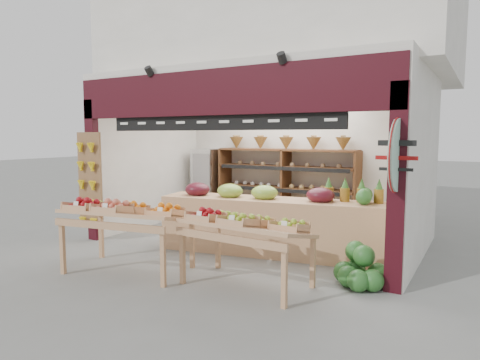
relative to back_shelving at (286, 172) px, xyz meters
name	(u,v)px	position (x,y,z in m)	size (l,w,h in m)	color
ground	(246,246)	(0.10, -1.94, -1.20)	(60.00, 60.00, 0.00)	slate
shop_structure	(285,41)	(0.10, -0.32, 2.72)	(6.36, 5.12, 5.40)	white
banana_board	(89,182)	(-2.63, -3.11, -0.09)	(0.60, 0.15, 1.80)	brown
gift_sign	(397,155)	(2.85, -3.08, 0.55)	(0.04, 0.93, 0.92)	#B1DFC2
back_shelving	(286,172)	(0.00, 0.00, 0.00)	(3.19, 0.52, 1.96)	brown
refrigerator	(209,183)	(-1.98, -0.06, -0.37)	(0.65, 0.65, 1.67)	silver
cardboard_stack	(199,218)	(-1.46, -1.24, -0.97)	(0.95, 0.69, 0.63)	silver
mid_counter	(269,224)	(0.69, -2.20, -0.69)	(3.81, 1.37, 1.16)	tan
display_table_left	(122,212)	(-0.81, -4.06, -0.34)	(1.91, 1.29, 1.10)	tan
display_table_right	(244,224)	(1.06, -3.71, -0.39)	(1.70, 1.00, 1.05)	tan
watermelon_pile	(359,270)	(2.41, -2.98, -0.99)	(0.70, 0.72, 0.55)	#1B4D19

